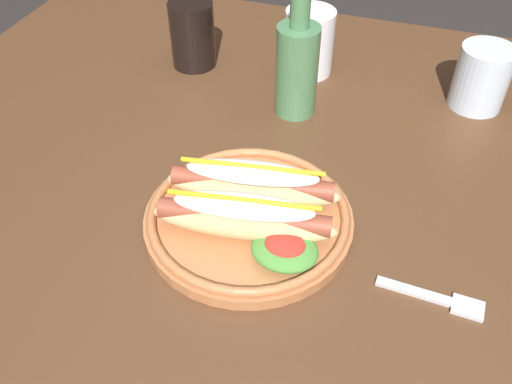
# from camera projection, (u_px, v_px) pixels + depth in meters

# --- Properties ---
(dining_table) EXTENTS (1.32, 1.00, 0.74)m
(dining_table) POSITION_uv_depth(u_px,v_px,m) (297.00, 211.00, 0.85)
(dining_table) COLOR #51331E
(dining_table) RESTS_ON ground_plane
(hot_dog_plate) EXTENTS (0.26, 0.26, 0.08)m
(hot_dog_plate) POSITION_uv_depth(u_px,v_px,m) (250.00, 212.00, 0.68)
(hot_dog_plate) COLOR #B77042
(hot_dog_plate) RESTS_ON dining_table
(fork) EXTENTS (0.12, 0.03, 0.00)m
(fork) POSITION_uv_depth(u_px,v_px,m) (439.00, 299.00, 0.62)
(fork) COLOR silver
(fork) RESTS_ON dining_table
(soda_cup) EXTENTS (0.08, 0.08, 0.11)m
(soda_cup) POSITION_uv_depth(u_px,v_px,m) (192.00, 35.00, 0.96)
(soda_cup) COLOR black
(soda_cup) RESTS_ON dining_table
(water_cup) EXTENTS (0.09, 0.09, 0.10)m
(water_cup) POSITION_uv_depth(u_px,v_px,m) (482.00, 78.00, 0.87)
(water_cup) COLOR silver
(water_cup) RESTS_ON dining_table
(extra_cup) EXTENTS (0.08, 0.08, 0.11)m
(extra_cup) POSITION_uv_depth(u_px,v_px,m) (309.00, 42.00, 0.94)
(extra_cup) COLOR white
(extra_cup) RESTS_ON dining_table
(glass_bottle) EXTENTS (0.07, 0.07, 0.22)m
(glass_bottle) POSITION_uv_depth(u_px,v_px,m) (297.00, 65.00, 0.83)
(glass_bottle) COLOR #4C7F51
(glass_bottle) RESTS_ON dining_table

